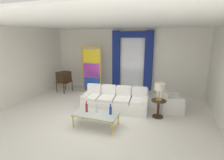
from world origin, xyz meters
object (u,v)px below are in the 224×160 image
(peacock_figurine, at_px, (96,91))
(bottle_crystal_tall, at_px, (97,109))
(bottle_blue_decanter, at_px, (87,107))
(bottle_amber_squat, at_px, (111,110))
(armchair_white, at_px, (168,103))
(coffee_table, at_px, (96,115))
(vintage_tv, at_px, (64,77))
(table_lamp_brass, at_px, (160,87))
(couch_white_long, at_px, (115,101))
(stained_glass_divider, at_px, (92,71))
(round_side_table, at_px, (158,107))

(peacock_figurine, bearing_deg, bottle_crystal_tall, -64.36)
(bottle_blue_decanter, xyz_separation_m, bottle_amber_squat, (0.73, 0.08, -0.01))
(armchair_white, relative_size, peacock_figurine, 1.70)
(coffee_table, bearing_deg, vintage_tv, 138.05)
(table_lamp_brass, bearing_deg, couch_white_long, 173.60)
(stained_glass_divider, xyz_separation_m, round_side_table, (3.20, -1.61, -0.70))
(vintage_tv, distance_m, armchair_white, 4.91)
(bottle_blue_decanter, relative_size, round_side_table, 0.58)
(coffee_table, height_order, armchair_white, armchair_white)
(couch_white_long, distance_m, coffee_table, 1.42)
(round_side_table, height_order, table_lamp_brass, table_lamp_brass)
(stained_glass_divider, bearing_deg, vintage_tv, -168.34)
(bottle_blue_decanter, xyz_separation_m, vintage_tv, (-2.56, 2.57, 0.18))
(bottle_amber_squat, distance_m, round_side_table, 1.71)
(bottle_amber_squat, relative_size, armchair_white, 0.32)
(couch_white_long, bearing_deg, coffee_table, -95.62)
(peacock_figurine, bearing_deg, couch_white_long, -40.30)
(peacock_figurine, bearing_deg, bottle_amber_squat, -56.66)
(peacock_figurine, relative_size, table_lamp_brass, 1.05)
(coffee_table, relative_size, bottle_crystal_tall, 4.72)
(vintage_tv, bearing_deg, armchair_white, -7.90)
(bottle_amber_squat, bearing_deg, couch_white_long, 102.34)
(couch_white_long, xyz_separation_m, bottle_blue_decanter, (-0.44, -1.41, 0.25))
(bottle_crystal_tall, distance_m, armchair_white, 2.70)
(stained_glass_divider, bearing_deg, bottle_blue_decanter, -67.03)
(table_lamp_brass, bearing_deg, stained_glass_divider, 153.23)
(bottle_blue_decanter, bearing_deg, round_side_table, 31.76)
(bottle_amber_squat, height_order, table_lamp_brass, table_lamp_brass)
(coffee_table, height_order, peacock_figurine, peacock_figurine)
(round_side_table, relative_size, table_lamp_brass, 1.04)
(table_lamp_brass, bearing_deg, bottle_blue_decanter, -148.24)
(bottle_crystal_tall, relative_size, vintage_tv, 0.20)
(coffee_table, xyz_separation_m, bottle_crystal_tall, (0.00, 0.08, 0.14))
(couch_white_long, distance_m, stained_glass_divider, 2.31)
(bottle_blue_decanter, height_order, stained_glass_divider, stained_glass_divider)
(bottle_amber_squat, bearing_deg, table_lamp_brass, 42.30)
(bottle_blue_decanter, bearing_deg, couch_white_long, 72.59)
(couch_white_long, bearing_deg, bottle_amber_squat, -77.66)
(peacock_figurine, relative_size, round_side_table, 1.01)
(stained_glass_divider, relative_size, peacock_figurine, 3.67)
(vintage_tv, distance_m, round_side_table, 4.76)
(bottle_crystal_tall, bearing_deg, couch_white_long, 84.10)
(bottle_crystal_tall, relative_size, bottle_amber_squat, 0.85)
(bottle_crystal_tall, xyz_separation_m, table_lamp_brass, (1.69, 1.16, 0.51))
(vintage_tv, bearing_deg, peacock_figurine, -1.56)
(bottle_blue_decanter, relative_size, peacock_figurine, 0.57)
(peacock_figurine, bearing_deg, vintage_tv, 178.44)
(bottle_blue_decanter, xyz_separation_m, bottle_crystal_tall, (0.30, 0.07, -0.03))
(bottle_amber_squat, relative_size, table_lamp_brass, 0.56)
(couch_white_long, bearing_deg, round_side_table, -6.40)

